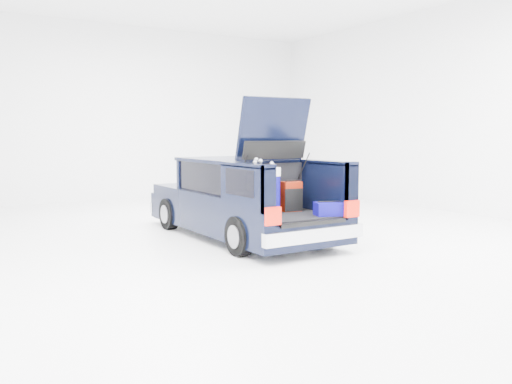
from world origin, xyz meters
TOP-DOWN VIEW (x-y plane):
  - ground at (0.00, 0.00)m, footprint 14.00×14.00m
  - car at (-0.00, 0.11)m, footprint 1.87×4.65m
  - red_suitcase at (0.26, -1.20)m, footprint 0.34×0.24m
  - black_golf_bag at (-0.50, -1.37)m, footprint 0.27×0.33m
  - blue_golf_bag at (-0.14, -1.25)m, footprint 0.31×0.31m
  - blue_duffel at (0.50, -1.89)m, footprint 0.51×0.41m

SIDE VIEW (x-z plane):
  - ground at x=0.00m, z-range 0.00..0.00m
  - car at x=0.00m, z-range -0.56..1.91m
  - blue_duffel at x=0.50m, z-range 0.59..0.82m
  - red_suitcase at x=0.26m, z-range 0.59..1.11m
  - blue_golf_bag at x=-0.14m, z-range 0.56..1.40m
  - black_golf_bag at x=-0.50m, z-range 0.56..1.46m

